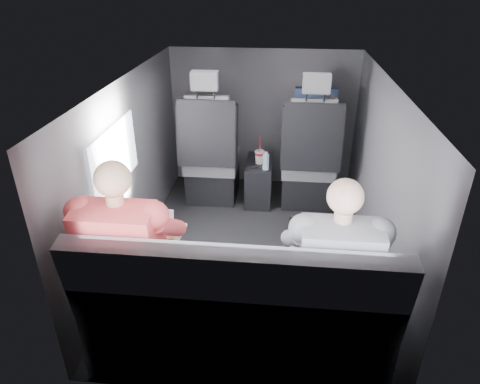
# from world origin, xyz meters

# --- Properties ---
(floor) EXTENTS (2.60, 2.60, 0.00)m
(floor) POSITION_xyz_m (0.00, 0.00, 0.00)
(floor) COLOR black
(floor) RESTS_ON ground
(ceiling) EXTENTS (2.60, 2.60, 0.00)m
(ceiling) POSITION_xyz_m (0.00, 0.00, 1.35)
(ceiling) COLOR #B2B2AD
(ceiling) RESTS_ON panel_back
(panel_left) EXTENTS (0.02, 2.60, 1.35)m
(panel_left) POSITION_xyz_m (-0.90, 0.00, 0.68)
(panel_left) COLOR #56565B
(panel_left) RESTS_ON floor
(panel_right) EXTENTS (0.02, 2.60, 1.35)m
(panel_right) POSITION_xyz_m (0.90, 0.00, 0.68)
(panel_right) COLOR #56565B
(panel_right) RESTS_ON floor
(panel_front) EXTENTS (1.80, 0.02, 1.35)m
(panel_front) POSITION_xyz_m (0.00, 1.30, 0.68)
(panel_front) COLOR #56565B
(panel_front) RESTS_ON floor
(panel_back) EXTENTS (1.80, 0.02, 1.35)m
(panel_back) POSITION_xyz_m (0.00, -1.30, 0.68)
(panel_back) COLOR #56565B
(panel_back) RESTS_ON floor
(side_window) EXTENTS (0.02, 0.75, 0.42)m
(side_window) POSITION_xyz_m (-0.88, -0.30, 0.90)
(side_window) COLOR white
(side_window) RESTS_ON panel_left
(seatbelt) EXTENTS (0.35, 0.11, 0.59)m
(seatbelt) POSITION_xyz_m (0.45, 0.67, 0.80)
(seatbelt) COLOR black
(seatbelt) RESTS_ON front_seat_right
(front_seat_left) EXTENTS (0.52, 0.58, 1.26)m
(front_seat_left) POSITION_xyz_m (-0.45, 0.84, 0.40)
(front_seat_left) COLOR black
(front_seat_left) RESTS_ON floor
(front_seat_right) EXTENTS (0.52, 0.58, 1.26)m
(front_seat_right) POSITION_xyz_m (0.45, 0.84, 0.40)
(front_seat_right) COLOR black
(front_seat_right) RESTS_ON floor
(center_console) EXTENTS (0.24, 0.48, 0.41)m
(center_console) POSITION_xyz_m (0.00, 0.88, 0.20)
(center_console) COLOR black
(center_console) RESTS_ON floor
(rear_bench) EXTENTS (1.60, 0.57, 0.92)m
(rear_bench) POSITION_xyz_m (0.00, -1.06, 0.31)
(rear_bench) COLOR slate
(rear_bench) RESTS_ON floor
(soda_cup) EXTENTS (0.09, 0.09, 0.27)m
(soda_cup) POSITION_xyz_m (0.00, 0.84, 0.47)
(soda_cup) COLOR white
(soda_cup) RESTS_ON center_console
(water_bottle) EXTENTS (0.06, 0.06, 0.16)m
(water_bottle) POSITION_xyz_m (0.06, 0.71, 0.48)
(water_bottle) COLOR #ACCFE9
(water_bottle) RESTS_ON center_console
(laptop_white) EXTENTS (0.37, 0.35, 0.26)m
(laptop_white) POSITION_xyz_m (-0.55, -0.75, 0.64)
(laptop_white) COLOR white
(laptop_white) RESTS_ON passenger_rear_left
(laptop_black) EXTENTS (0.42, 0.40, 0.26)m
(laptop_black) POSITION_xyz_m (0.43, -0.81, 0.64)
(laptop_black) COLOR black
(laptop_black) RESTS_ON passenger_rear_right
(passenger_rear_left) EXTENTS (0.50, 0.62, 1.22)m
(passenger_rear_left) POSITION_xyz_m (-0.58, -0.97, 0.63)
(passenger_rear_left) COLOR #323237
(passenger_rear_left) RESTS_ON rear_bench
(passenger_rear_right) EXTENTS (0.47, 0.60, 1.18)m
(passenger_rear_right) POSITION_xyz_m (0.49, -0.97, 0.61)
(passenger_rear_right) COLOR navy
(passenger_rear_right) RESTS_ON rear_bench
(passenger_front_right) EXTENTS (0.38, 0.38, 0.74)m
(passenger_front_right) POSITION_xyz_m (0.49, 1.10, 0.74)
(passenger_front_right) COLOR navy
(passenger_front_right) RESTS_ON front_seat_right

